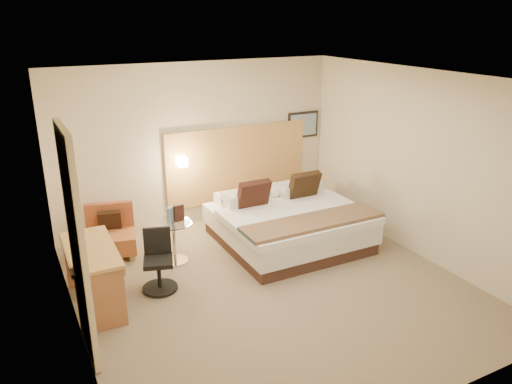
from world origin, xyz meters
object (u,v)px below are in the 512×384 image
bed (288,223)px  lounge_chair (111,235)px  side_table (174,240)px  desk (93,260)px  desk_chair (159,265)px

bed → lounge_chair: bearing=161.0°
side_table → desk: size_ratio=0.49×
side_table → desk_chair: bearing=-123.8°
lounge_chair → desk_chair: (0.33, -1.30, 0.04)m
bed → lounge_chair: (-2.53, 0.87, -0.04)m
bed → desk_chair: (-2.20, -0.43, -0.00)m
lounge_chair → bed: bearing=-19.0°
desk → bed: bearing=8.7°
side_table → desk_chair: size_ratio=0.77×
bed → side_table: bearing=173.5°
desk_chair → bed: bearing=11.1°
lounge_chair → side_table: lounge_chair is taller
lounge_chair → desk_chair: size_ratio=1.02×
bed → desk_chair: bed is taller
bed → lounge_chair: bed is taller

